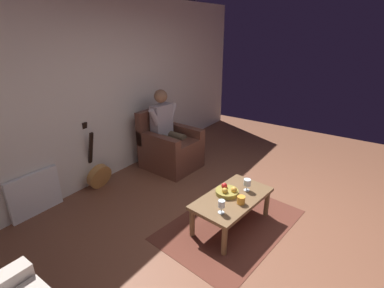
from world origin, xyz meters
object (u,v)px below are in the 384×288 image
guitar (99,174)px  wine_glass_near (221,205)px  fruit_bowl (227,191)px  candle_jar (241,200)px  armchair (169,148)px  coffee_table (232,201)px  person_seated (167,127)px  wine_glass_far (247,183)px

guitar → wine_glass_near: bearing=89.4°
fruit_bowl → candle_jar: fruit_bowl is taller
armchair → coffee_table: 1.78m
person_seated → fruit_bowl: bearing=65.9°
wine_glass_far → candle_jar: size_ratio=1.61×
person_seated → fruit_bowl: size_ratio=4.80×
armchair → person_seated: (-0.00, -0.05, 0.37)m
armchair → fruit_bowl: armchair is taller
wine_glass_near → wine_glass_far: (-0.57, 0.03, -0.00)m
wine_glass_far → coffee_table: bearing=-18.1°
person_seated → coffee_table: (0.82, 1.63, -0.37)m
wine_glass_near → wine_glass_far: 0.57m
fruit_bowl → candle_jar: (0.08, 0.22, 0.01)m
person_seated → fruit_bowl: (0.80, 1.55, -0.27)m
fruit_bowl → guitar: bearing=-80.0°
person_seated → armchair: bearing=90.0°
coffee_table → wine_glass_near: wine_glass_near is taller
armchair → wine_glass_near: bearing=57.8°
candle_jar → coffee_table: bearing=-115.4°
guitar → wine_glass_near: size_ratio=6.60×
armchair → wine_glass_near: armchair is taller
person_seated → wine_glass_near: person_seated is taller
wine_glass_near → candle_jar: bearing=160.9°
person_seated → guitar: bearing=-14.6°
wine_glass_near → coffee_table: bearing=-172.7°
guitar → wine_glass_near: guitar is taller
wine_glass_far → candle_jar: bearing=12.7°
person_seated → candle_jar: (0.88, 1.77, -0.26)m
guitar → candle_jar: (-0.25, 2.13, 0.21)m
wine_glass_near → wine_glass_far: wine_glass_near is taller
candle_jar → armchair: bearing=-117.1°
armchair → wine_glass_near: size_ratio=6.41×
coffee_table → candle_jar: size_ratio=11.62×
coffee_table → fruit_bowl: size_ratio=3.93×
person_seated → wine_glass_near: (1.16, 1.68, -0.21)m
armchair → wine_glass_far: 1.77m
wine_glass_far → candle_jar: (0.29, 0.07, -0.05)m
wine_glass_near → fruit_bowl: (-0.36, -0.12, -0.06)m
armchair → wine_glass_near: (1.16, 1.63, 0.16)m
person_seated → wine_glass_near: 2.05m
guitar → wine_glass_far: bearing=104.7°
armchair → guitar: bearing=-16.7°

